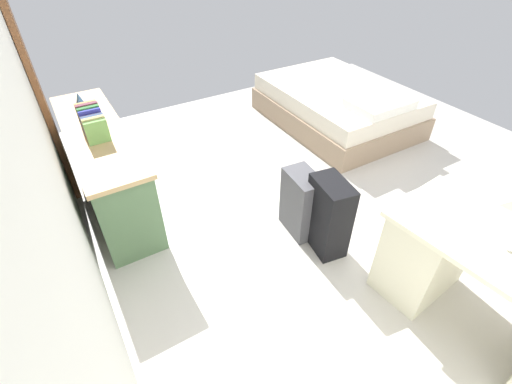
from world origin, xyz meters
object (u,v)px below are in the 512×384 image
at_px(desk, 499,295).
at_px(computer_mouse, 512,247).
at_px(bed, 337,105).
at_px(suitcase_spare_grey, 302,203).
at_px(figurine_small, 79,98).
at_px(credenza, 106,167).
at_px(suitcase_black, 328,216).

bearing_deg(desk, computer_mouse, 1.40).
bearing_deg(computer_mouse, bed, -28.49).
relative_size(suitcase_spare_grey, figurine_small, 5.22).
bearing_deg(bed, desk, 157.52).
xyz_separation_m(desk, computer_mouse, (0.08, 0.00, 0.36)).
relative_size(desk, computer_mouse, 14.96).
height_order(bed, suitcase_spare_grey, bed).
bearing_deg(figurine_small, bed, -99.54).
bearing_deg(computer_mouse, figurine_small, 23.21).
height_order(computer_mouse, figurine_small, figurine_small).
bearing_deg(bed, computer_mouse, 156.91).
height_order(suitcase_spare_grey, figurine_small, figurine_small).
xyz_separation_m(computer_mouse, figurine_small, (3.17, 1.73, 0.08)).
relative_size(credenza, computer_mouse, 18.00).
height_order(desk, suitcase_black, desk).
distance_m(credenza, suitcase_spare_grey, 1.80).
distance_m(suitcase_spare_grey, figurine_small, 2.31).
distance_m(suitcase_black, figurine_small, 2.56).
xyz_separation_m(credenza, bed, (0.11, -2.88, -0.14)).
xyz_separation_m(credenza, suitcase_black, (-1.52, -1.34, -0.05)).
bearing_deg(suitcase_black, suitcase_spare_grey, 20.89).
distance_m(desk, suitcase_spare_grey, 1.47).
height_order(suitcase_black, suitcase_spare_grey, suitcase_black).
xyz_separation_m(desk, credenza, (2.65, 1.73, 0.00)).
xyz_separation_m(bed, suitcase_black, (-1.63, 1.53, 0.08)).
xyz_separation_m(suitcase_black, computer_mouse, (-1.05, -0.38, 0.41)).
bearing_deg(desk, figurine_small, 28.06).
height_order(desk, credenza, credenza).
bearing_deg(bed, suitcase_black, 136.88).
height_order(credenza, figurine_small, figurine_small).
bearing_deg(suitcase_black, figurine_small, 41.80).
relative_size(credenza, figurine_small, 16.36).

